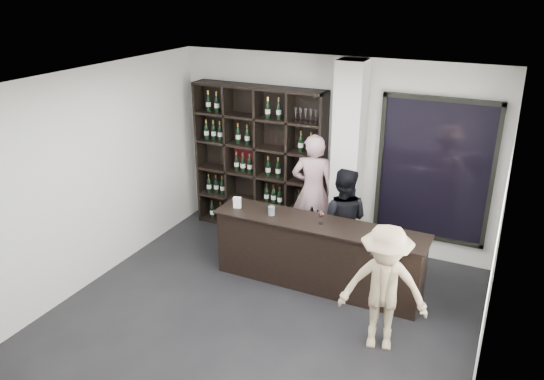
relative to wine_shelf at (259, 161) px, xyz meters
The scene contains 12 objects.
floor 3.06m from the wine_shelf, 65.85° to the right, with size 5.00×5.50×0.01m, color black.
wine_shelf is the anchor object (origin of this frame).
structural_column 1.52m from the wine_shelf, ahead, with size 0.40×0.40×2.90m, color silver.
glass_panel 2.71m from the wine_shelf, ahead, with size 1.60×0.08×2.10m.
tasting_counter 2.09m from the wine_shelf, 40.08° to the right, with size 2.88×0.60×0.94m.
taster_pink 1.06m from the wine_shelf, ahead, with size 0.66×0.43×1.80m, color #CE9DA5.
taster_black 1.85m from the wine_shelf, 23.42° to the right, with size 0.75×0.58×1.54m, color black.
customer 3.42m from the wine_shelf, 39.68° to the right, with size 0.98×0.56×1.51m, color tan.
wine_glass 2.00m from the wine_shelf, 39.69° to the right, with size 0.09×0.09×0.22m, color white, non-canonical shape.
spit_cup 1.56m from the wine_shelf, 57.19° to the right, with size 0.09×0.09×0.12m, color #ABC4D1.
napkin_stack 2.62m from the wine_shelf, 27.21° to the right, with size 0.12×0.12×0.02m, color white.
card_stand 1.33m from the wine_shelf, 76.78° to the right, with size 0.11×0.05×0.16m, color white.
Camera 1 is at (2.48, -4.64, 3.92)m, focal length 35.00 mm.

